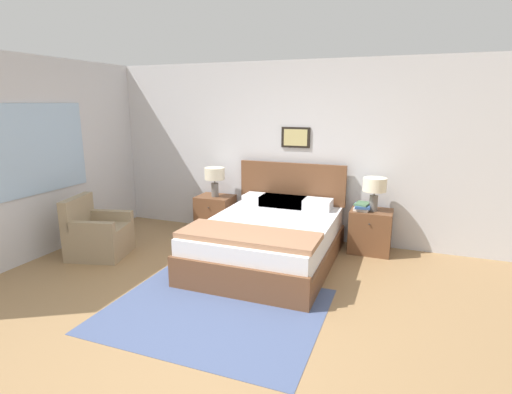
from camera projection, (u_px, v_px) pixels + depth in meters
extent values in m
plane|color=#99754C|center=(200.00, 324.00, 3.72)|extent=(16.00, 16.00, 0.00)
cube|color=silver|center=(288.00, 151.00, 5.94)|extent=(7.99, 0.06, 2.60)
cube|color=black|center=(296.00, 137.00, 5.81)|extent=(0.43, 0.02, 0.30)
cube|color=tan|center=(295.00, 138.00, 5.80)|extent=(0.35, 0.00, 0.24)
cube|color=silver|center=(68.00, 154.00, 5.65)|extent=(0.06, 5.14, 2.60)
cube|color=#9EBCDB|center=(39.00, 149.00, 5.15)|extent=(0.02, 1.48, 1.15)
cube|color=#47567F|center=(215.00, 310.00, 3.96)|extent=(2.11, 1.72, 0.01)
cube|color=brown|center=(268.00, 252.00, 5.12)|extent=(1.60, 2.14, 0.28)
cube|color=brown|center=(235.00, 270.00, 4.13)|extent=(1.60, 0.06, 0.08)
cube|color=silver|center=(268.00, 232.00, 5.06)|extent=(1.53, 2.06, 0.27)
cube|color=brown|center=(292.00, 183.00, 5.90)|extent=(1.60, 0.06, 0.60)
cube|color=#9E7051|center=(248.00, 235.00, 4.41)|extent=(1.56, 0.60, 0.06)
cube|color=silver|center=(262.00, 199.00, 5.88)|extent=(0.52, 0.32, 0.14)
cube|color=silver|center=(313.00, 204.00, 5.61)|extent=(0.52, 0.32, 0.14)
cube|color=#9E2D33|center=(287.00, 202.00, 5.75)|extent=(0.52, 0.32, 0.14)
cube|color=#9E2D33|center=(279.00, 201.00, 5.79)|extent=(0.52, 0.32, 0.14)
cube|color=#998466|center=(100.00, 241.00, 5.35)|extent=(0.84, 0.81, 0.41)
cube|color=#998466|center=(77.00, 211.00, 5.29)|extent=(0.28, 0.67, 0.39)
cube|color=#998466|center=(108.00, 215.00, 5.56)|extent=(0.70, 0.27, 0.14)
cube|color=#998466|center=(87.00, 227.00, 5.02)|extent=(0.70, 0.27, 0.14)
cube|color=brown|center=(216.00, 214.00, 6.28)|extent=(0.55, 0.44, 0.59)
sphere|color=#332D28|center=(208.00, 208.00, 6.03)|extent=(0.02, 0.02, 0.02)
cube|color=brown|center=(370.00, 231.00, 5.46)|extent=(0.55, 0.44, 0.59)
sphere|color=#332D28|center=(369.00, 224.00, 5.21)|extent=(0.02, 0.02, 0.02)
cylinder|color=slate|center=(215.00, 190.00, 6.16)|extent=(0.11, 0.11, 0.21)
cylinder|color=slate|center=(215.00, 181.00, 6.12)|extent=(0.02, 0.02, 0.06)
cylinder|color=beige|center=(215.00, 173.00, 6.10)|extent=(0.31, 0.31, 0.18)
cylinder|color=slate|center=(373.00, 203.00, 5.33)|extent=(0.11, 0.11, 0.21)
cylinder|color=slate|center=(374.00, 193.00, 5.30)|extent=(0.02, 0.02, 0.06)
cylinder|color=beige|center=(375.00, 185.00, 5.27)|extent=(0.31, 0.31, 0.18)
cube|color=silver|center=(362.00, 209.00, 5.39)|extent=(0.22, 0.23, 0.04)
cube|color=#335693|center=(362.00, 206.00, 5.38)|extent=(0.23, 0.30, 0.04)
cube|color=#4C7551|center=(362.00, 204.00, 5.37)|extent=(0.21, 0.27, 0.02)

